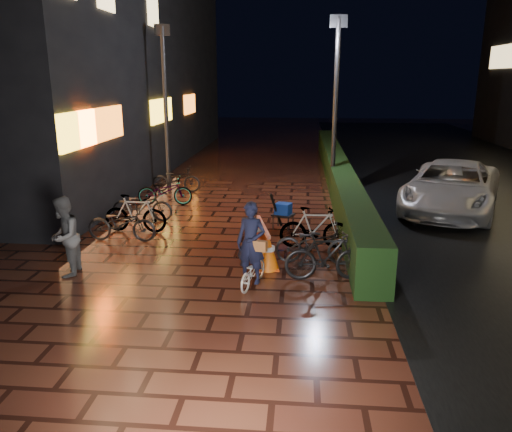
# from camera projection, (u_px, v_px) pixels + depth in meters

# --- Properties ---
(ground) EXTENTS (80.00, 80.00, 0.00)m
(ground) POSITION_uv_depth(u_px,v_px,m) (210.00, 257.00, 11.03)
(ground) COLOR #381911
(ground) RESTS_ON ground
(hedge) EXTENTS (0.70, 20.00, 1.00)m
(hedge) POSITION_uv_depth(u_px,v_px,m) (337.00, 172.00, 18.29)
(hedge) COLOR black
(hedge) RESTS_ON ground
(bystander_person) EXTENTS (0.70, 0.85, 1.61)m
(bystander_person) POSITION_uv_depth(u_px,v_px,m) (64.00, 237.00, 9.82)
(bystander_person) COLOR #505052
(bystander_person) RESTS_ON ground
(van) EXTENTS (4.19, 5.76, 1.45)m
(van) POSITION_uv_depth(u_px,v_px,m) (452.00, 187.00, 14.65)
(van) COLOR #AFAFB4
(van) RESTS_ON ground
(storefront_block) EXTENTS (12.09, 22.00, 9.00)m
(storefront_block) POSITION_uv_depth(u_px,v_px,m) (39.00, 62.00, 21.68)
(storefront_block) COLOR black
(storefront_block) RESTS_ON ground
(lamp_post_hedge) EXTENTS (0.54, 0.16, 5.69)m
(lamp_post_hedge) POSITION_uv_depth(u_px,v_px,m) (335.00, 100.00, 15.89)
(lamp_post_hedge) COLOR black
(lamp_post_hedge) RESTS_ON ground
(lamp_post_sf) EXTENTS (0.54, 0.17, 5.57)m
(lamp_post_sf) POSITION_uv_depth(u_px,v_px,m) (165.00, 100.00, 17.44)
(lamp_post_sf) COLOR black
(lamp_post_sf) RESTS_ON ground
(cyclist) EXTENTS (0.71, 1.22, 1.66)m
(cyclist) POSITION_uv_depth(u_px,v_px,m) (252.00, 256.00, 9.32)
(cyclist) COLOR silver
(cyclist) RESTS_ON ground
(traffic_barrier) EXTENTS (0.79, 1.84, 0.75)m
(traffic_barrier) POSITION_uv_depth(u_px,v_px,m) (263.00, 241.00, 10.92)
(traffic_barrier) COLOR orange
(traffic_barrier) RESTS_ON ground
(cart_assembly) EXTENTS (0.69, 0.59, 0.99)m
(cart_assembly) POSITION_uv_depth(u_px,v_px,m) (283.00, 210.00, 12.95)
(cart_assembly) COLOR black
(cart_assembly) RESTS_ON ground
(parked_bikes_storefront) EXTENTS (1.86, 6.07, 0.98)m
(parked_bikes_storefront) POSITION_uv_depth(u_px,v_px,m) (151.00, 200.00, 14.27)
(parked_bikes_storefront) COLOR black
(parked_bikes_storefront) RESTS_ON ground
(parked_bikes_hedge) EXTENTS (1.89, 2.47, 0.98)m
(parked_bikes_hedge) POSITION_uv_depth(u_px,v_px,m) (318.00, 242.00, 10.56)
(parked_bikes_hedge) COLOR black
(parked_bikes_hedge) RESTS_ON ground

